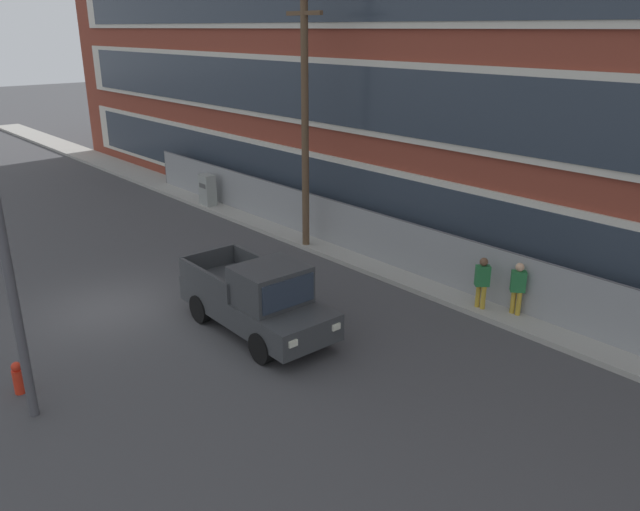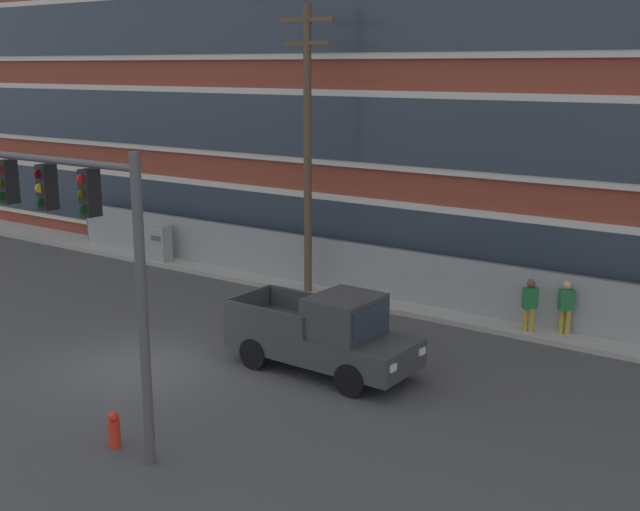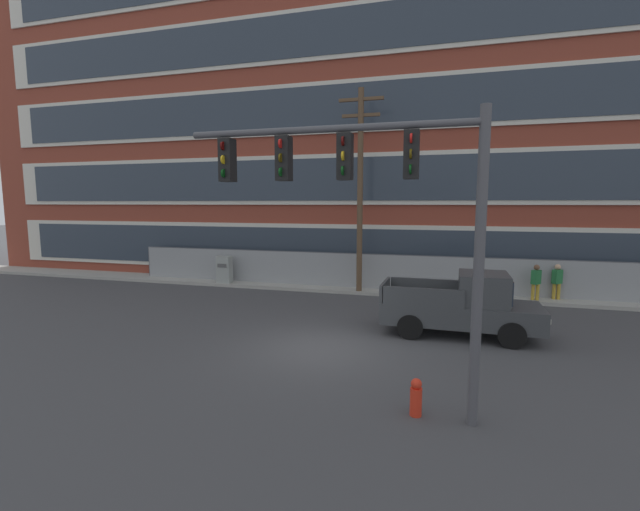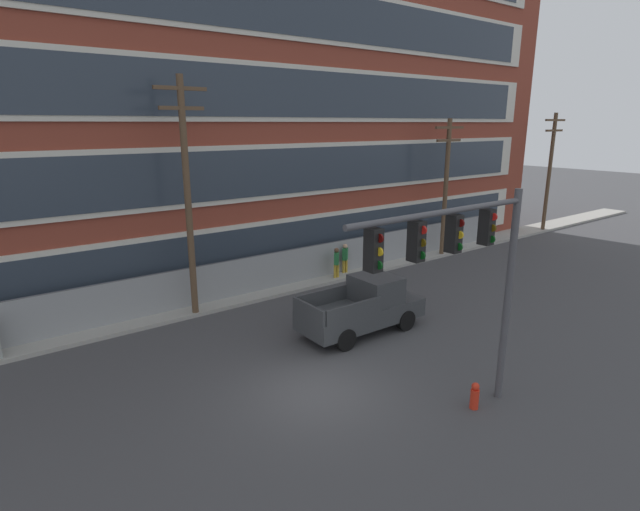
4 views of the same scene
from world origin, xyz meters
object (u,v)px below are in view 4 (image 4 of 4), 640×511
Objects in this scene: pickup_truck_dark_grey at (364,307)px; fire_hydrant at (475,396)px; pedestrian_by_fence at (336,262)px; utility_pole_midblock at (446,182)px; utility_pole_near_corner at (187,192)px; traffic_signal_mast at (465,257)px; pedestrian_near_cabinet at (345,257)px; utility_pole_far_east at (550,167)px.

pickup_truck_dark_grey is 6.44× the size of fire_hydrant.
utility_pole_midblock is at bearing -0.85° from pedestrian_by_fence.
utility_pole_near_corner is 12.58m from fire_hydrant.
traffic_signal_mast is at bearing -114.90° from pedestrian_by_fence.
traffic_signal_mast is at bearing -117.69° from pedestrian_near_cabinet.
pedestrian_by_fence is (-19.48, 0.02, -3.66)m from utility_pole_far_east.
utility_pole_near_corner is 5.57× the size of pedestrian_near_cabinet.
pedestrian_by_fence is (-7.98, 0.12, -3.42)m from utility_pole_midblock.
fire_hydrant is at bearing 2.90° from traffic_signal_mast.
traffic_signal_mast is at bearing -139.63° from utility_pole_midblock.
utility_pole_midblock is 0.95× the size of utility_pole_far_east.
traffic_signal_mast is 17.42m from utility_pole_midblock.
utility_pole_far_east is 4.95× the size of pedestrian_by_fence.
utility_pole_far_east reaches higher than fire_hydrant.
pedestrian_by_fence is 12.16m from fire_hydrant.
utility_pole_near_corner is at bearing -176.16° from pedestrian_near_cabinet.
utility_pole_midblock is at bearing 42.42° from fire_hydrant.
pedestrian_by_fence is at bearing 179.15° from utility_pole_midblock.
utility_pole_midblock is at bearing 0.21° from utility_pole_near_corner.
pickup_truck_dark_grey is (2.12, 5.87, -3.56)m from traffic_signal_mast.
utility_pole_near_corner is (-4.44, 5.35, 4.14)m from pickup_truck_dark_grey.
utility_pole_near_corner reaches higher than fire_hydrant.
utility_pole_midblock reaches higher than fire_hydrant.
fire_hydrant is (-1.14, -5.82, -0.58)m from pickup_truck_dark_grey.
utility_pole_midblock is (15.59, 0.06, -0.72)m from utility_pole_near_corner.
traffic_signal_mast reaches higher than pedestrian_near_cabinet.
pedestrian_near_cabinet is 2.17× the size of fire_hydrant.
utility_pole_midblock is 4.69× the size of pedestrian_near_cabinet.
fire_hydrant is (-12.30, -11.23, -4.01)m from utility_pole_midblock.
pickup_truck_dark_grey is 5.96m from fire_hydrant.
utility_pole_far_east is 4.95× the size of pedestrian_near_cabinet.
utility_pole_midblock is 11.50m from utility_pole_far_east.
pickup_truck_dark_grey is 0.63× the size of utility_pole_midblock.
utility_pole_far_east is 19.82m from pedestrian_by_fence.
utility_pole_far_east reaches higher than utility_pole_midblock.
traffic_signal_mast is 3.57× the size of pedestrian_near_cabinet.
utility_pole_near_corner is (-2.32, 11.23, 0.59)m from traffic_signal_mast.
pedestrian_near_cabinet is (8.51, 0.57, -4.13)m from utility_pole_near_corner.
traffic_signal_mast is 11.48m from utility_pole_near_corner.
pickup_truck_dark_grey reaches higher than pedestrian_by_fence.
pedestrian_near_cabinet is at bearing 55.50° from pickup_truck_dark_grey.
pickup_truck_dark_grey is 0.60× the size of utility_pole_far_east.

